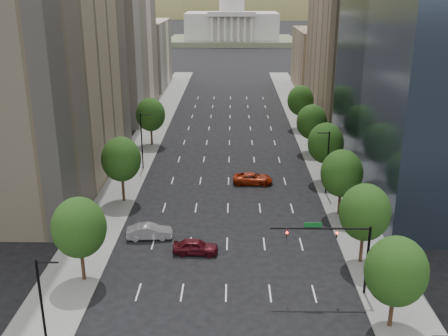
# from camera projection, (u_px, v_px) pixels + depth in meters

# --- Properties ---
(sidewalk_left) EXTENTS (6.00, 200.00, 0.15)m
(sidewalk_left) POSITION_uv_depth(u_px,v_px,m) (124.00, 180.00, 78.40)
(sidewalk_left) COLOR slate
(sidewalk_left) RESTS_ON ground
(sidewalk_right) EXTENTS (6.00, 200.00, 0.15)m
(sidewalk_right) POSITION_uv_depth(u_px,v_px,m) (333.00, 181.00, 77.92)
(sidewalk_right) COLOR slate
(sidewalk_right) RESTS_ON ground
(midrise_cream_left) EXTENTS (14.00, 30.00, 35.00)m
(midrise_cream_left) POSITION_uv_depth(u_px,v_px,m) (114.00, 33.00, 113.35)
(midrise_cream_left) COLOR beige
(midrise_cream_left) RESTS_ON ground
(filler_left) EXTENTS (14.00, 26.00, 18.00)m
(filler_left) POSITION_uv_depth(u_px,v_px,m) (141.00, 54.00, 147.30)
(filler_left) COLOR beige
(filler_left) RESTS_ON ground
(parking_tan_right) EXTENTS (14.00, 30.00, 30.00)m
(parking_tan_right) POSITION_uv_depth(u_px,v_px,m) (349.00, 47.00, 110.58)
(parking_tan_right) COLOR #8C7759
(parking_tan_right) RESTS_ON ground
(filler_right) EXTENTS (14.00, 26.00, 16.00)m
(filler_right) POSITION_uv_depth(u_px,v_px,m) (322.00, 60.00, 144.04)
(filler_right) COLOR #8C7759
(filler_right) RESTS_ON ground
(tree_right_0) EXTENTS (5.20, 5.20, 8.39)m
(tree_right_0) POSITION_uv_depth(u_px,v_px,m) (396.00, 271.00, 43.17)
(tree_right_0) COLOR #382316
(tree_right_0) RESTS_ON ground
(tree_right_1) EXTENTS (5.20, 5.20, 8.75)m
(tree_right_1) POSITION_uv_depth(u_px,v_px,m) (365.00, 212.00, 53.43)
(tree_right_1) COLOR #382316
(tree_right_1) RESTS_ON ground
(tree_right_2) EXTENTS (5.20, 5.20, 8.61)m
(tree_right_2) POSITION_uv_depth(u_px,v_px,m) (342.00, 173.00, 64.80)
(tree_right_2) COLOR #382316
(tree_right_2) RESTS_ON ground
(tree_right_3) EXTENTS (5.20, 5.20, 8.89)m
(tree_right_3) POSITION_uv_depth(u_px,v_px,m) (326.00, 143.00, 76.02)
(tree_right_3) COLOR #382316
(tree_right_3) RESTS_ON ground
(tree_right_4) EXTENTS (5.20, 5.20, 8.46)m
(tree_right_4) POSITION_uv_depth(u_px,v_px,m) (312.00, 122.00, 89.38)
(tree_right_4) COLOR #382316
(tree_right_4) RESTS_ON ground
(tree_right_5) EXTENTS (5.20, 5.20, 8.75)m
(tree_right_5) POSITION_uv_depth(u_px,v_px,m) (300.00, 101.00, 104.38)
(tree_right_5) COLOR #382316
(tree_right_5) RESTS_ON ground
(tree_left_0) EXTENTS (5.20, 5.20, 8.75)m
(tree_left_0) POSITION_uv_depth(u_px,v_px,m) (79.00, 228.00, 50.08)
(tree_left_0) COLOR #382316
(tree_left_0) RESTS_ON ground
(tree_left_1) EXTENTS (5.20, 5.20, 8.97)m
(tree_left_1) POSITION_uv_depth(u_px,v_px,m) (121.00, 159.00, 68.88)
(tree_left_1) COLOR #382316
(tree_left_1) RESTS_ON ground
(tree_left_2) EXTENTS (5.20, 5.20, 8.68)m
(tree_left_2) POSITION_uv_depth(u_px,v_px,m) (151.00, 115.00, 93.51)
(tree_left_2) COLOR #382316
(tree_left_2) RESTS_ON ground
(streetlight_rn) EXTENTS (1.70, 0.20, 9.00)m
(streetlight_rn) POSITION_uv_depth(u_px,v_px,m) (327.00, 161.00, 71.66)
(streetlight_rn) COLOR black
(streetlight_rn) RESTS_ON ground
(streetlight_ls) EXTENTS (1.70, 0.20, 9.00)m
(streetlight_ls) POSITION_uv_depth(u_px,v_px,m) (43.00, 310.00, 39.05)
(streetlight_ls) COLOR black
(streetlight_ls) RESTS_ON ground
(streetlight_ln) EXTENTS (1.70, 0.20, 9.00)m
(streetlight_ln) POSITION_uv_depth(u_px,v_px,m) (142.00, 140.00, 81.51)
(streetlight_ln) COLOR black
(streetlight_ln) RESTS_ON ground
(traffic_signal) EXTENTS (9.12, 0.40, 7.38)m
(traffic_signal) POSITION_uv_depth(u_px,v_px,m) (342.00, 245.00, 48.00)
(traffic_signal) COLOR black
(traffic_signal) RESTS_ON ground
(capitol) EXTENTS (60.00, 40.00, 35.20)m
(capitol) POSITION_uv_depth(u_px,v_px,m) (232.00, 25.00, 254.35)
(capitol) COLOR #596647
(capitol) RESTS_ON ground
(foothills) EXTENTS (720.00, 413.00, 263.00)m
(foothills) POSITION_uv_depth(u_px,v_px,m) (263.00, 44.00, 599.10)
(foothills) COLOR brown
(foothills) RESTS_ON ground
(car_maroon) EXTENTS (4.97, 2.16, 1.67)m
(car_maroon) POSITION_uv_depth(u_px,v_px,m) (195.00, 247.00, 56.89)
(car_maroon) COLOR #460B13
(car_maroon) RESTS_ON ground
(car_silver) EXTENTS (5.33, 2.28, 1.71)m
(car_silver) POSITION_uv_depth(u_px,v_px,m) (150.00, 232.00, 60.27)
(car_silver) COLOR #9C9BA0
(car_silver) RESTS_ON ground
(car_red_far) EXTENTS (5.84, 2.82, 1.60)m
(car_red_far) POSITION_uv_depth(u_px,v_px,m) (253.00, 178.00, 76.86)
(car_red_far) COLOR #9C240B
(car_red_far) RESTS_ON ground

